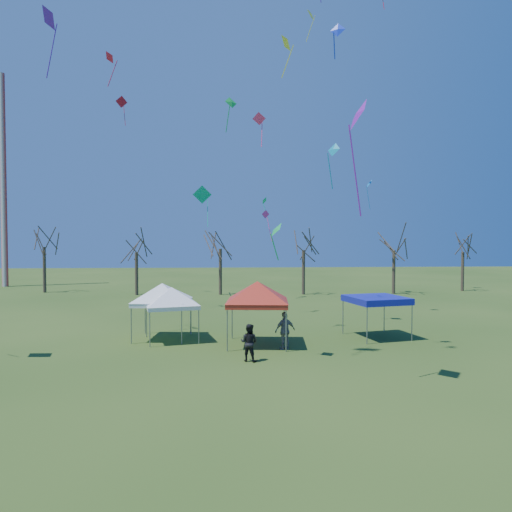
{
  "coord_description": "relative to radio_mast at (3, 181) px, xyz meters",
  "views": [
    {
      "loc": [
        -1.59,
        -21.62,
        5.5
      ],
      "look_at": [
        -0.08,
        3.0,
        4.64
      ],
      "focal_mm": 32.0,
      "sensor_mm": 36.0,
      "label": 1
    }
  ],
  "objects": [
    {
      "name": "ground",
      "position": [
        28.0,
        -34.0,
        -12.5
      ],
      "size": [
        140.0,
        140.0,
        0.0
      ],
      "primitive_type": "plane",
      "color": "#2D4B18",
      "rests_on": "ground"
    },
    {
      "name": "radio_mast",
      "position": [
        0.0,
        0.0,
        0.0
      ],
      "size": [
        0.7,
        0.7,
        25.0
      ],
      "primitive_type": "cylinder",
      "color": "silver",
      "rests_on": "ground"
    },
    {
      "name": "tree_0",
      "position": [
        7.15,
        -6.62,
        -6.01
      ],
      "size": [
        3.83,
        3.83,
        8.44
      ],
      "color": "#3D2D21",
      "rests_on": "ground"
    },
    {
      "name": "tree_1",
      "position": [
        17.23,
        -9.35,
        -6.71
      ],
      "size": [
        3.42,
        3.42,
        7.54
      ],
      "color": "#3D2D21",
      "rests_on": "ground"
    },
    {
      "name": "tree_2",
      "position": [
        25.63,
        -9.62,
        -6.21
      ],
      "size": [
        3.71,
        3.71,
        8.18
      ],
      "color": "#3D2D21",
      "rests_on": "ground"
    },
    {
      "name": "tree_3",
      "position": [
        34.03,
        -9.96,
        -6.42
      ],
      "size": [
        3.59,
        3.59,
        7.91
      ],
      "color": "#3D2D21",
      "rests_on": "ground"
    },
    {
      "name": "tree_4",
      "position": [
        43.36,
        -10.0,
        -6.44
      ],
      "size": [
        3.58,
        3.58,
        7.89
      ],
      "color": "#3D2D21",
      "rests_on": "ground"
    },
    {
      "name": "tree_5",
      "position": [
        51.72,
        -7.93,
        -6.77
      ],
      "size": [
        3.39,
        3.39,
        7.46
      ],
      "color": "#3D2D21",
      "rests_on": "ground"
    },
    {
      "name": "tent_white_west",
      "position": [
        22.74,
        -30.07,
        -9.61
      ],
      "size": [
        4.05,
        4.05,
        3.58
      ],
      "rotation": [
        0.0,
        0.0,
        -0.09
      ],
      "color": "gray",
      "rests_on": "ground"
    },
    {
      "name": "tent_white_mid",
      "position": [
        23.32,
        -30.57,
        -9.77
      ],
      "size": [
        3.73,
        3.73,
        3.39
      ],
      "rotation": [
        0.0,
        0.0,
        0.24
      ],
      "color": "gray",
      "rests_on": "ground"
    },
    {
      "name": "tent_red",
      "position": [
        27.94,
        -31.9,
        -9.37
      ],
      "size": [
        4.38,
        4.38,
        3.87
      ],
      "rotation": [
        0.0,
        0.0,
        -0.09
      ],
      "color": "gray",
      "rests_on": "ground"
    },
    {
      "name": "tent_blue",
      "position": [
        34.76,
        -30.47,
        -10.37
      ],
      "size": [
        3.52,
        3.52,
        2.31
      ],
      "rotation": [
        0.0,
        0.0,
        0.22
      ],
      "color": "gray",
      "rests_on": "ground"
    },
    {
      "name": "person_dark",
      "position": [
        27.35,
        -35.11,
        -11.65
      ],
      "size": [
        1.02,
        0.93,
        1.7
      ],
      "primitive_type": "imported",
      "rotation": [
        0.0,
        0.0,
        2.72
      ],
      "color": "black",
      "rests_on": "ground"
    },
    {
      "name": "person_grey",
      "position": [
        29.26,
        -32.99,
        -11.55
      ],
      "size": [
        1.2,
        0.84,
        1.9
      ],
      "primitive_type": "imported",
      "rotation": [
        0.0,
        0.0,
        3.52
      ],
      "color": "slate",
      "rests_on": "ground"
    },
    {
      "name": "kite_27",
      "position": [
        29.39,
        -32.33,
        2.97
      ],
      "size": [
        0.63,
        0.97,
        2.33
      ],
      "rotation": [
        0.0,
        0.0,
        1.61
      ],
      "color": "#FFF91A",
      "rests_on": "ground"
    },
    {
      "name": "kite_22",
      "position": [
        29.86,
        -13.92,
        -4.74
      ],
      "size": [
        1.01,
        0.87,
        2.88
      ],
      "rotation": [
        0.0,
        0.0,
        3.61
      ],
      "color": "#ED34A8",
      "rests_on": "ground"
    },
    {
      "name": "kite_11",
      "position": [
        24.48,
        -21.01,
        -3.58
      ],
      "size": [
        1.45,
        0.85,
        3.14
      ],
      "rotation": [
        0.0,
        0.0,
        3.19
      ],
      "color": "#0BA986",
      "rests_on": "ground"
    },
    {
      "name": "kite_12",
      "position": [
        40.73,
        -9.9,
        -1.29
      ],
      "size": [
        0.68,
        1.02,
        3.05
      ],
      "rotation": [
        0.0,
        0.0,
        4.78
      ],
      "color": "blue",
      "rests_on": "ground"
    },
    {
      "name": "kite_3",
      "position": [
        34.26,
        -12.4,
        14.21
      ],
      "size": [
        1.21,
        1.56,
        3.27
      ],
      "rotation": [
        0.0,
        0.0,
        1.27
      ],
      "color": "yellow",
      "rests_on": "ground"
    },
    {
      "name": "kite_8",
      "position": [
        16.73,
        -29.76,
        5.07
      ],
      "size": [
        1.44,
        1.55,
        4.03
      ],
      "rotation": [
        0.0,
        0.0,
        2.24
      ],
      "color": "#6117A6",
      "rests_on": "ground"
    },
    {
      "name": "kite_5",
      "position": [
        31.11,
        -39.12,
        -2.47
      ],
      "size": [
        0.75,
        1.34,
        4.31
      ],
      "rotation": [
        0.0,
        0.0,
        4.74
      ],
      "color": "purple",
      "rests_on": "ground"
    },
    {
      "name": "kite_1",
      "position": [
        28.58,
        -34.99,
        -6.54
      ],
      "size": [
        0.73,
        0.91,
        1.77
      ],
      "rotation": [
        0.0,
        0.0,
        4.98
      ],
      "color": "green",
      "rests_on": "ground"
    },
    {
      "name": "kite_24",
      "position": [
        26.63,
        -23.2,
        2.65
      ],
      "size": [
        1.09,
        0.94,
        2.55
      ],
      "rotation": [
        0.0,
        0.0,
        0.56
      ],
      "color": "#179534",
      "rests_on": "ground"
    },
    {
      "name": "kite_17",
      "position": [
        33.22,
        -26.34,
        -1.21
      ],
      "size": [
        0.95,
        1.02,
        2.98
      ],
      "rotation": [
        0.0,
        0.0,
        5.4
      ],
      "color": "#0C91B5",
      "rests_on": "ground"
    },
    {
      "name": "kite_7",
      "position": [
        17.66,
        -20.59,
        6.58
      ],
      "size": [
        1.13,
        1.15,
        2.77
      ],
      "rotation": [
        0.0,
        0.0,
        2.28
      ],
      "color": "red",
      "rests_on": "ground"
    },
    {
      "name": "kite_19",
      "position": [
        29.78,
        -13.34,
        -3.38
      ],
      "size": [
        0.76,
        0.88,
        2.06
      ],
      "rotation": [
        0.0,
        0.0,
        4.18
      ],
      "color": "#0CC29E",
      "rests_on": "ground"
    },
    {
      "name": "kite_2",
      "position": [
        15.96,
        -9.57,
        6.58
      ],
      "size": [
        1.21,
        0.87,
        2.92
      ],
      "rotation": [
        0.0,
        0.0,
        3.6
      ],
      "color": "red",
      "rests_on": "ground"
    },
    {
      "name": "kite_18",
      "position": [
        28.26,
        -28.66,
        0.1
      ],
      "size": [
        0.89,
        0.67,
        2.05
      ],
      "rotation": [
        0.0,
        0.0,
        2.94
      ],
      "color": "#F3367F",
      "rests_on": "ground"
    },
    {
      "name": "kite_25",
      "position": [
        31.55,
        -34.21,
        2.82
      ],
      "size": [
        0.76,
        0.52,
        1.65
      ],
      "rotation": [
        0.0,
        0.0,
        5.86
      ],
      "color": "#1534DF",
      "rests_on": "ground"
    }
  ]
}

